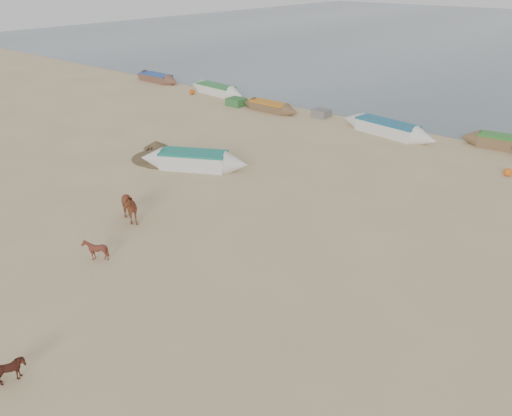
{
  "coord_description": "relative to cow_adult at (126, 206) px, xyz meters",
  "views": [
    {
      "loc": [
        12.14,
        -10.6,
        10.23
      ],
      "look_at": [
        0.0,
        4.0,
        1.0
      ],
      "focal_mm": 35.0,
      "sensor_mm": 36.0,
      "label": 1
    }
  ],
  "objects": [
    {
      "name": "waterline_canoes",
      "position": [
        4.62,
        19.92,
        -0.31
      ],
      "size": [
        59.85,
        4.06,
        0.91
      ],
      "color": "brown",
      "rests_on": "ground"
    },
    {
      "name": "debris_pile",
      "position": [
        -5.16,
        6.35,
        -0.46
      ],
      "size": [
        3.56,
        3.56,
        0.54
      ],
      "primitive_type": "cone",
      "rotation": [
        0.0,
        0.0,
        0.02
      ],
      "color": "brown",
      "rests_on": "ground"
    },
    {
      "name": "cow_adult",
      "position": [
        0.0,
        0.0,
        0.0
      ],
      "size": [
        1.87,
        1.21,
        1.46
      ],
      "primitive_type": "imported",
      "rotation": [
        0.0,
        0.0,
        1.3
      ],
      "color": "#974F31",
      "rests_on": "ground"
    },
    {
      "name": "calf_right",
      "position": [
        5.39,
        -7.97,
        -0.34
      ],
      "size": [
        0.73,
        0.83,
        0.77
      ],
      "primitive_type": "imported",
      "rotation": [
        0.0,
        0.0,
        1.68
      ],
      "color": "#56261C",
      "rests_on": "ground"
    },
    {
      "name": "ground",
      "position": [
        4.85,
        -0.9,
        -0.73
      ],
      "size": [
        140.0,
        140.0,
        0.0
      ],
      "primitive_type": "plane",
      "color": "tan",
      "rests_on": "ground"
    },
    {
      "name": "beach_clutter",
      "position": [
        9.08,
        18.58,
        -0.43
      ],
      "size": [
        43.79,
        4.26,
        0.64
      ],
      "color": "#2F6933",
      "rests_on": "ground"
    },
    {
      "name": "near_canoe",
      "position": [
        -2.4,
        6.37,
        -0.24
      ],
      "size": [
        6.13,
        4.21,
        0.98
      ],
      "primitive_type": null,
      "rotation": [
        0.0,
        0.0,
        0.5
      ],
      "color": "silver",
      "rests_on": "ground"
    },
    {
      "name": "calf_front",
      "position": [
        1.7,
        -2.78,
        -0.29
      ],
      "size": [
        0.82,
        0.73,
        0.87
      ],
      "primitive_type": "imported",
      "rotation": [
        0.0,
        0.0,
        -1.61
      ],
      "color": "#58251C",
      "rests_on": "ground"
    }
  ]
}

